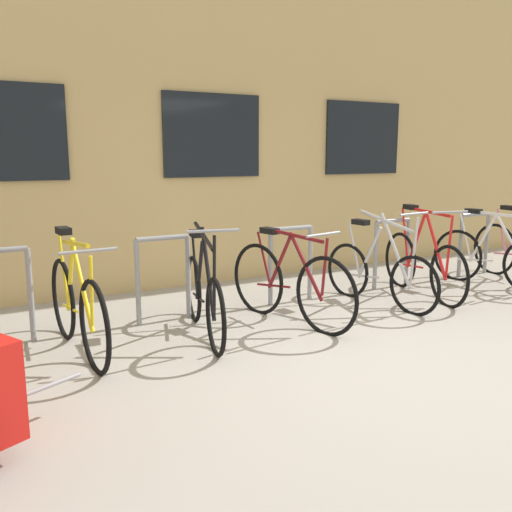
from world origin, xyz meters
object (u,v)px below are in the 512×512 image
(bicycle_maroon, at_px, (290,284))
(bicycle_yellow, at_px, (77,307))
(bicycle_silver, at_px, (379,272))
(bicycle_red, at_px, (423,263))
(bicycle_white, at_px, (492,257))
(bicycle_black, at_px, (203,296))

(bicycle_maroon, relative_size, bicycle_yellow, 0.97)
(bicycle_silver, bearing_deg, bicycle_red, 5.20)
(bicycle_maroon, bearing_deg, bicycle_yellow, 175.90)
(bicycle_red, bearing_deg, bicycle_white, -4.52)
(bicycle_maroon, relative_size, bicycle_red, 1.00)
(bicycle_red, distance_m, bicycle_white, 1.12)
(bicycle_black, xyz_separation_m, bicycle_yellow, (-1.11, 0.09, 0.02))
(bicycle_silver, bearing_deg, bicycle_white, -0.68)
(bicycle_yellow, height_order, bicycle_silver, bicycle_silver)
(bicycle_black, bearing_deg, bicycle_maroon, -3.63)
(bicycle_black, height_order, bicycle_white, bicycle_black)
(bicycle_yellow, xyz_separation_m, bicycle_red, (3.98, 0.01, -0.01))
(bicycle_black, distance_m, bicycle_silver, 2.13)
(bicycle_red, height_order, bicycle_white, bicycle_red)
(bicycle_red, bearing_deg, bicycle_maroon, -175.50)
(bicycle_white, distance_m, bicycle_silver, 1.85)
(bicycle_maroon, bearing_deg, bicycle_red, 4.50)
(bicycle_yellow, relative_size, bicycle_white, 1.07)
(bicycle_red, height_order, bicycle_silver, bicycle_silver)
(bicycle_white, bearing_deg, bicycle_silver, 179.32)
(bicycle_black, xyz_separation_m, bicycle_maroon, (0.90, -0.06, 0.02))
(bicycle_black, height_order, bicycle_red, bicycle_red)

